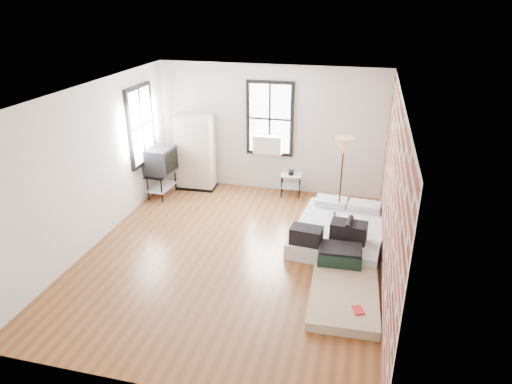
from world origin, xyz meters
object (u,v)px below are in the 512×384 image
(mattress_main, at_px, (339,230))
(floor_lamp, at_px, (343,150))
(tv_stand, at_px, (160,162))
(side_table, at_px, (291,179))
(wardrobe, at_px, (196,153))
(mattress_bare, at_px, (343,281))

(mattress_main, xyz_separation_m, floor_lamp, (-0.07, 0.74, 1.29))
(tv_stand, bearing_deg, floor_lamp, -1.35)
(floor_lamp, bearing_deg, tv_stand, 175.64)
(side_table, bearing_deg, mattress_main, -55.48)
(mattress_main, distance_m, wardrobe, 3.83)
(side_table, bearing_deg, floor_lamp, -41.55)
(wardrobe, xyz_separation_m, side_table, (2.18, 0.07, -0.46))
(tv_stand, bearing_deg, mattress_bare, -28.74)
(mattress_main, relative_size, mattress_bare, 1.16)
(floor_lamp, bearing_deg, mattress_bare, -83.74)
(mattress_bare, relative_size, wardrobe, 1.12)
(mattress_main, bearing_deg, tv_stand, 170.91)
(side_table, distance_m, floor_lamp, 1.85)
(mattress_main, height_order, mattress_bare, mattress_main)
(wardrobe, xyz_separation_m, tv_stand, (-0.58, -0.63, -0.05))
(tv_stand, bearing_deg, side_table, 17.30)
(mattress_bare, relative_size, side_table, 3.26)
(side_table, height_order, tv_stand, tv_stand)
(wardrobe, relative_size, tv_stand, 1.53)
(mattress_main, distance_m, mattress_bare, 1.53)
(mattress_main, bearing_deg, floor_lamp, 101.00)
(wardrobe, bearing_deg, mattress_bare, -43.59)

